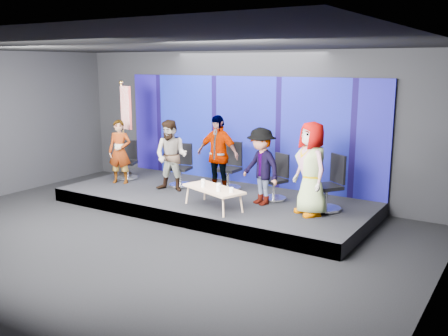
{
  "coord_description": "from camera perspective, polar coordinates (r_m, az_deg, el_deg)",
  "views": [
    {
      "loc": [
        5.99,
        -6.55,
        3.2
      ],
      "look_at": [
        0.35,
        2.4,
        0.98
      ],
      "focal_mm": 40.0,
      "sensor_mm": 36.0,
      "label": 1
    }
  ],
  "objects": [
    {
      "name": "panelist_a",
      "position": [
        12.47,
        -11.82,
        1.83
      ],
      "size": [
        0.67,
        0.57,
        1.56
      ],
      "primitive_type": "imported",
      "rotation": [
        0.0,
        0.0,
        0.4
      ],
      "color": "black",
      "rests_on": "riser"
    },
    {
      "name": "mug_b",
      "position": [
        10.2,
        -2.41,
        -1.92
      ],
      "size": [
        0.08,
        0.08,
        0.09
      ],
      "primitive_type": "cylinder",
      "color": "white",
      "rests_on": "coffee_table"
    },
    {
      "name": "chair_d",
      "position": [
        10.85,
        5.93,
        -1.91
      ],
      "size": [
        0.74,
        0.74,
        1.0
      ],
      "rotation": [
        0.0,
        0.0,
        -0.4
      ],
      "color": "silver",
      "rests_on": "riser"
    },
    {
      "name": "mug_e",
      "position": [
        9.76,
        0.84,
        -2.52
      ],
      "size": [
        0.08,
        0.08,
        0.1
      ],
      "primitive_type": "cylinder",
      "color": "white",
      "rests_on": "coffee_table"
    },
    {
      "name": "coffee_table",
      "position": [
        10.13,
        -1.22,
        -2.47
      ],
      "size": [
        1.5,
        1.01,
        0.43
      ],
      "rotation": [
        0.0,
        0.0,
        -0.33
      ],
      "color": "tan",
      "rests_on": "riser"
    },
    {
      "name": "mug_c",
      "position": [
        10.09,
        -0.62,
        -2.03
      ],
      "size": [
        0.09,
        0.09,
        0.1
      ],
      "primitive_type": "cylinder",
      "color": "white",
      "rests_on": "coffee_table"
    },
    {
      "name": "flag_stand",
      "position": [
        13.01,
        -11.22,
        4.64
      ],
      "size": [
        0.56,
        0.33,
        2.48
      ],
      "rotation": [
        0.0,
        0.0,
        -0.26
      ],
      "color": "black",
      "rests_on": "riser"
    },
    {
      "name": "chair_c",
      "position": [
        11.7,
        0.61,
        -0.65
      ],
      "size": [
        0.63,
        0.63,
        1.1
      ],
      "rotation": [
        0.0,
        0.0,
        0.01
      ],
      "color": "silver",
      "rests_on": "riser"
    },
    {
      "name": "riser",
      "position": [
        11.27,
        -1.25,
        -3.84
      ],
      "size": [
        7.0,
        3.0,
        0.3
      ],
      "primitive_type": "cube",
      "color": "black",
      "rests_on": "ground"
    },
    {
      "name": "room_walls",
      "position": [
        8.91,
        -10.28,
        6.71
      ],
      "size": [
        10.02,
        8.02,
        3.51
      ],
      "color": "black",
      "rests_on": "ground"
    },
    {
      "name": "panelist_d",
      "position": [
        10.36,
        4.25,
        0.18
      ],
      "size": [
        1.19,
        0.96,
        1.62
      ],
      "primitive_type": "imported",
      "rotation": [
        0.0,
        0.0,
        -0.4
      ],
      "color": "black",
      "rests_on": "riser"
    },
    {
      "name": "ground",
      "position": [
        9.43,
        -9.73,
        -8.15
      ],
      "size": [
        10.0,
        10.0,
        0.0
      ],
      "primitive_type": "plane",
      "color": "black",
      "rests_on": "ground"
    },
    {
      "name": "backdrop",
      "position": [
        12.19,
        2.49,
        4.32
      ],
      "size": [
        7.0,
        0.08,
        2.6
      ],
      "primitive_type": "cube",
      "color": "#14075B",
      "rests_on": "riser"
    },
    {
      "name": "panelist_c",
      "position": [
        11.17,
        -0.75,
        1.53
      ],
      "size": [
        1.05,
        0.45,
        1.79
      ],
      "primitive_type": "imported",
      "rotation": [
        0.0,
        0.0,
        0.01
      ],
      "color": "black",
      "rests_on": "riser"
    },
    {
      "name": "mug_d",
      "position": [
        9.84,
        -0.65,
        -2.39
      ],
      "size": [
        0.09,
        0.09,
        0.1
      ],
      "primitive_type": "cylinder",
      "color": "white",
      "rests_on": "coffee_table"
    },
    {
      "name": "panelist_b",
      "position": [
        11.5,
        -6.05,
        1.4
      ],
      "size": [
        0.91,
        0.77,
        1.65
      ],
      "primitive_type": "imported",
      "rotation": [
        0.0,
        0.0,
        0.2
      ],
      "color": "black",
      "rests_on": "riser"
    },
    {
      "name": "panelist_e",
      "position": [
        9.75,
        9.94,
        -0.08
      ],
      "size": [
        1.06,
        0.99,
        1.83
      ],
      "primitive_type": "imported",
      "rotation": [
        0.0,
        0.0,
        -0.62
      ],
      "color": "black",
      "rests_on": "riser"
    },
    {
      "name": "mug_a",
      "position": [
        10.47,
        -2.41,
        -1.55
      ],
      "size": [
        0.08,
        0.08,
        0.09
      ],
      "primitive_type": "cylinder",
      "color": "white",
      "rests_on": "coffee_table"
    },
    {
      "name": "chair_b",
      "position": [
        12.04,
        -4.9,
        -0.48
      ],
      "size": [
        0.67,
        0.67,
        1.02
      ],
      "rotation": [
        0.0,
        0.0,
        0.2
      ],
      "color": "silver",
      "rests_on": "riser"
    },
    {
      "name": "chair_e",
      "position": [
        10.22,
        11.88,
        -2.72
      ],
      "size": [
        0.89,
        0.89,
        1.13
      ],
      "rotation": [
        0.0,
        0.0,
        -0.62
      ],
      "color": "silver",
      "rests_on": "riser"
    },
    {
      "name": "chair_a",
      "position": [
        13.01,
        -10.92,
        0.2
      ],
      "size": [
        0.71,
        0.71,
        0.96
      ],
      "rotation": [
        0.0,
        0.0,
        0.4
      ],
      "color": "silver",
      "rests_on": "riser"
    }
  ]
}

